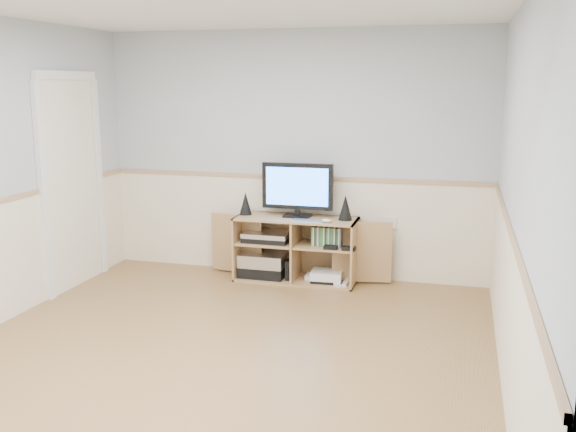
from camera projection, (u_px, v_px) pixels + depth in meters
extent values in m
cube|color=#A77C4A|center=(216.00, 359.00, 4.67)|extent=(4.00, 4.50, 0.02)
cube|color=#A8B1B6|center=(520.00, 203.00, 3.90)|extent=(0.02, 4.50, 2.50)
cube|color=#A8B1B6|center=(295.00, 155.00, 6.56)|extent=(4.00, 0.02, 2.50)
cube|color=#F2E3C6|center=(294.00, 227.00, 6.69)|extent=(4.00, 0.01, 1.00)
cube|color=tan|center=(294.00, 177.00, 6.58)|extent=(4.00, 0.02, 0.04)
cube|color=white|center=(72.00, 185.00, 6.21)|extent=(0.03, 0.82, 2.00)
cube|color=tan|center=(296.00, 279.00, 6.53)|extent=(1.22, 0.46, 0.02)
cube|color=tan|center=(296.00, 219.00, 6.40)|extent=(1.22, 0.46, 0.02)
cube|color=tan|center=(240.00, 245.00, 6.62)|extent=(0.02, 0.46, 0.65)
cube|color=tan|center=(355.00, 253.00, 6.31)|extent=(0.02, 0.46, 0.65)
cube|color=tan|center=(301.00, 244.00, 6.67)|extent=(1.22, 0.02, 0.65)
cube|color=tan|center=(296.00, 249.00, 6.47)|extent=(0.02, 0.44, 0.61)
cube|color=tan|center=(267.00, 242.00, 6.53)|extent=(0.58, 0.42, 0.02)
cube|color=tan|center=(326.00, 246.00, 6.38)|extent=(0.58, 0.42, 0.02)
cube|color=tan|center=(236.00, 244.00, 6.69)|extent=(0.58, 0.12, 0.61)
cube|color=tan|center=(362.00, 252.00, 6.35)|extent=(0.58, 0.12, 0.61)
cube|color=black|center=(297.00, 216.00, 6.45)|extent=(0.27, 0.18, 0.02)
cube|color=black|center=(297.00, 212.00, 6.44)|extent=(0.05, 0.04, 0.06)
cube|color=black|center=(297.00, 186.00, 6.39)|extent=(0.72, 0.05, 0.46)
cube|color=#2D76EF|center=(297.00, 187.00, 6.36)|extent=(0.63, 0.01, 0.38)
cone|color=black|center=(246.00, 203.00, 6.53)|extent=(0.13, 0.13, 0.23)
cone|color=black|center=(345.00, 208.00, 6.27)|extent=(0.14, 0.14, 0.25)
cube|color=silver|center=(308.00, 221.00, 6.23)|extent=(0.30, 0.13, 0.01)
ellipsoid|color=white|center=(327.00, 221.00, 6.18)|extent=(0.10, 0.08, 0.04)
cube|color=black|center=(264.00, 270.00, 6.61)|extent=(0.46, 0.34, 0.11)
cube|color=silver|center=(264.00, 259.00, 6.58)|extent=(0.46, 0.34, 0.13)
cube|color=black|center=(267.00, 239.00, 6.53)|extent=(0.46, 0.32, 0.05)
cube|color=silver|center=(267.00, 234.00, 6.52)|extent=(0.46, 0.32, 0.05)
cube|color=black|center=(289.00, 270.00, 6.48)|extent=(0.04, 0.14, 0.20)
cube|color=white|center=(316.00, 277.00, 6.50)|extent=(0.22, 0.17, 0.05)
cube|color=black|center=(327.00, 280.00, 6.42)|extent=(0.32, 0.26, 0.03)
cube|color=white|center=(327.00, 275.00, 6.41)|extent=(0.33, 0.28, 0.08)
cube|color=white|center=(345.00, 284.00, 6.30)|extent=(0.04, 0.14, 0.03)
cube|color=white|center=(346.00, 279.00, 6.45)|extent=(0.09, 0.15, 0.03)
cube|color=#3F8C3F|center=(327.00, 236.00, 6.33)|extent=(0.30, 0.14, 0.19)
cube|color=white|center=(390.00, 223.00, 6.40)|extent=(0.12, 0.03, 0.12)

